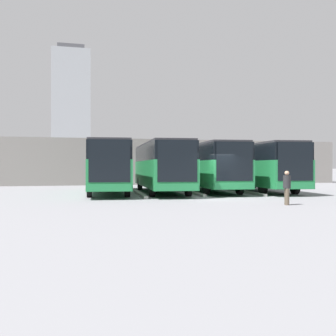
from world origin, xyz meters
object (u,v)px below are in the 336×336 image
Objects in this scene: pedestrian at (287,187)px; bus_2 at (161,165)px; bus_0 at (257,165)px; bus_3 at (107,165)px; bus_1 at (208,165)px.

bus_2 is at bearing 34.77° from pedestrian.
bus_3 is (10.83, -0.32, 0.00)m from bus_0.
bus_1 is 1.00× the size of bus_3.
bus_1 is 11.05m from pedestrian.
bus_1 is at bearing -164.81° from bus_2.
bus_2 is at bearing 15.19° from bus_1.
bus_1 is 1.00× the size of bus_2.
bus_3 is (7.22, 0.20, 0.00)m from bus_1.
bus_0 is 1.00× the size of bus_3.
bus_2 is (7.22, 0.11, 0.00)m from bus_0.
bus_0 is at bearing 176.78° from bus_1.
bus_0 and bus_1 have the same top height.
pedestrian is (-7.12, 10.79, -1.02)m from bus_3.
pedestrian is (3.71, 10.47, -1.02)m from bus_0.
pedestrian is (-3.51, 10.36, -1.02)m from bus_2.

